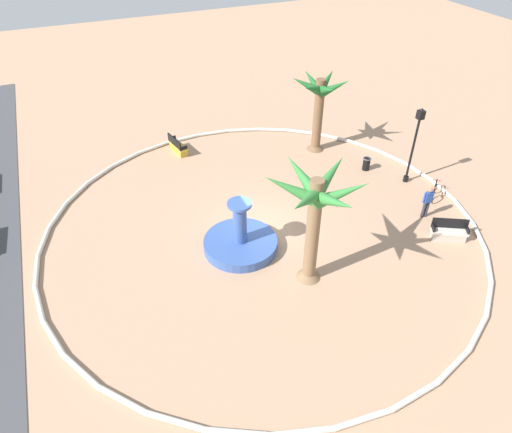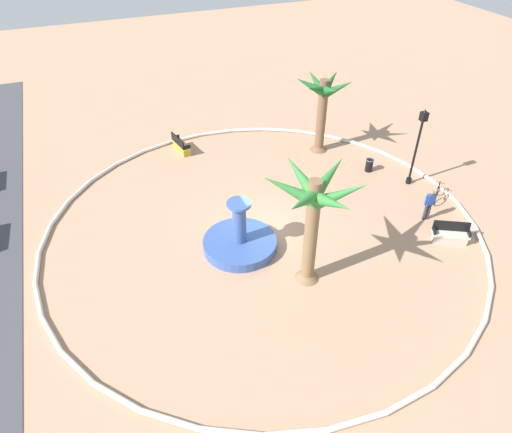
{
  "view_description": "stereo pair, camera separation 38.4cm",
  "coord_description": "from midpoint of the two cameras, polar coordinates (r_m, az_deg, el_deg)",
  "views": [
    {
      "loc": [
        -15.4,
        6.96,
        13.6
      ],
      "look_at": [
        -0.28,
        0.44,
        1.0
      ],
      "focal_mm": 32.36,
      "sensor_mm": 36.0,
      "label": 1
    },
    {
      "loc": [
        -15.55,
        6.61,
        13.6
      ],
      "look_at": [
        -0.28,
        0.44,
        1.0
      ],
      "focal_mm": 32.36,
      "sensor_mm": 36.0,
      "label": 2
    }
  ],
  "objects": [
    {
      "name": "ground_plane",
      "position": [
        21.69,
        1.31,
        -1.42
      ],
      "size": [
        80.0,
        80.0,
        0.0
      ],
      "primitive_type": "plane",
      "color": "tan"
    },
    {
      "name": "plaza_curb",
      "position": [
        21.63,
        1.31,
        -1.22
      ],
      "size": [
        20.16,
        20.16,
        0.2
      ],
      "primitive_type": "torus",
      "color": "silver",
      "rests_on": "ground"
    },
    {
      "name": "fountain",
      "position": [
        20.39,
        -1.46,
        -3.16
      ],
      "size": [
        3.27,
        3.27,
        2.47
      ],
      "color": "#38569E",
      "rests_on": "ground"
    },
    {
      "name": "palm_tree_near_fountain",
      "position": [
        17.06,
        7.77,
        0.98
      ],
      "size": [
        4.12,
        3.77,
        5.04
      ],
      "color": "brown",
      "rests_on": "ground"
    },
    {
      "name": "palm_tree_by_curb",
      "position": [
        26.82,
        8.63,
        13.98
      ],
      "size": [
        3.4,
        3.15,
        4.57
      ],
      "color": "brown",
      "rests_on": "ground"
    },
    {
      "name": "bench_east",
      "position": [
        22.54,
        23.31,
        -2.19
      ],
      "size": [
        1.21,
        1.64,
        1.0
      ],
      "color": "beige",
      "rests_on": "ground"
    },
    {
      "name": "bench_west",
      "position": [
        27.9,
        -8.85,
        8.58
      ],
      "size": [
        1.67,
        0.79,
        1.0
      ],
      "color": "gold",
      "rests_on": "ground"
    },
    {
      "name": "lamppost",
      "position": [
        24.98,
        19.8,
        8.68
      ],
      "size": [
        0.32,
        0.32,
        4.24
      ],
      "color": "black",
      "rests_on": "ground"
    },
    {
      "name": "trash_bin",
      "position": [
        26.45,
        14.23,
        6.21
      ],
      "size": [
        0.46,
        0.46,
        0.73
      ],
      "color": "black",
      "rests_on": "ground"
    },
    {
      "name": "bicycle_red_frame",
      "position": [
        25.16,
        21.88,
        2.74
      ],
      "size": [
        1.21,
        1.3,
        0.94
      ],
      "color": "black",
      "rests_on": "ground"
    },
    {
      "name": "person_cyclist_helmet",
      "position": [
        23.23,
        21.07,
        1.53
      ],
      "size": [
        0.25,
        0.52,
        1.66
      ],
      "color": "#33333D",
      "rests_on": "ground"
    }
  ]
}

